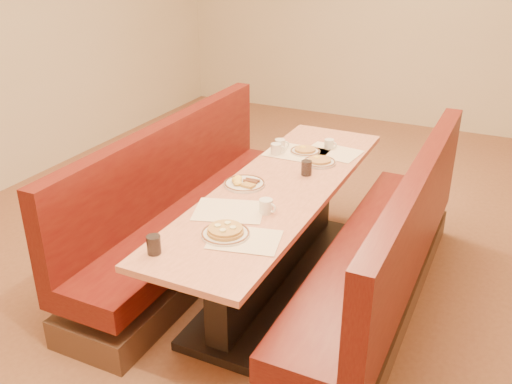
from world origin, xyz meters
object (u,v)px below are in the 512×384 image
at_px(eggs_plate, 244,183).
at_px(coffee_mug_a, 266,206).
at_px(coffee_mug_d, 280,145).
at_px(coffee_mug_b, 277,149).
at_px(diner_table, 278,236).
at_px(pancake_plate, 225,232).
at_px(coffee_mug_c, 329,144).
at_px(booth_right, 383,262).
at_px(booth_left, 187,216).
at_px(soda_tumbler_near, 154,245).
at_px(soda_tumbler_mid, 306,168).

bearing_deg(eggs_plate, coffee_mug_a, -44.76).
bearing_deg(coffee_mug_d, coffee_mug_b, -107.84).
xyz_separation_m(coffee_mug_a, coffee_mug_d, (-0.34, 1.00, -0.00)).
bearing_deg(coffee_mug_b, diner_table, -77.03).
bearing_deg(diner_table, pancake_plate, -89.83).
height_order(pancake_plate, eggs_plate, pancake_plate).
xyz_separation_m(pancake_plate, coffee_mug_b, (-0.24, 1.25, 0.02)).
distance_m(diner_table, coffee_mug_a, 0.58).
bearing_deg(coffee_mug_a, coffee_mug_c, 101.41).
distance_m(coffee_mug_b, coffee_mug_d, 0.10).
relative_size(booth_right, coffee_mug_d, 23.53).
distance_m(coffee_mug_b, coffee_mug_c, 0.42).
bearing_deg(coffee_mug_d, booth_left, -152.67).
bearing_deg(soda_tumbler_near, pancake_plate, 53.00).
bearing_deg(soda_tumbler_mid, diner_table, -110.82).
relative_size(coffee_mug_a, coffee_mug_d, 1.07).
bearing_deg(coffee_mug_b, coffee_mug_d, 84.43).
bearing_deg(eggs_plate, coffee_mug_d, 93.73).
distance_m(diner_table, soda_tumbler_mid, 0.50).
bearing_deg(booth_right, eggs_plate, -174.32).
height_order(coffee_mug_a, soda_tumbler_mid, soda_tumbler_mid).
distance_m(pancake_plate, coffee_mug_b, 1.27).
bearing_deg(booth_right, pancake_plate, -134.71).
relative_size(eggs_plate, coffee_mug_b, 2.44).
distance_m(booth_right, coffee_mug_d, 1.24).
distance_m(coffee_mug_a, soda_tumbler_near, 0.75).
distance_m(diner_table, coffee_mug_c, 0.90).
bearing_deg(coffee_mug_b, pancake_plate, -91.37).
distance_m(booth_right, coffee_mug_a, 0.87).
relative_size(eggs_plate, soda_tumbler_near, 2.66).
bearing_deg(soda_tumbler_near, coffee_mug_d, 90.44).
xyz_separation_m(diner_table, coffee_mug_d, (-0.26, 0.61, 0.42)).
bearing_deg(booth_left, pancake_plate, -45.12).
bearing_deg(booth_left, booth_right, 0.00).
bearing_deg(diner_table, eggs_plate, -155.87).
bearing_deg(coffee_mug_b, booth_right, -40.11).
bearing_deg(soda_tumbler_near, coffee_mug_b, 90.02).
bearing_deg(coffee_mug_c, coffee_mug_d, -145.62).
distance_m(coffee_mug_c, soda_tumbler_mid, 0.54).
bearing_deg(coffee_mug_c, eggs_plate, -101.89).
xyz_separation_m(booth_right, soda_tumbler_mid, (-0.64, 0.25, 0.44)).
relative_size(booth_left, booth_right, 1.00).
bearing_deg(coffee_mug_c, pancake_plate, -86.85).
bearing_deg(coffee_mug_d, booth_right, -56.55).
bearing_deg(coffee_mug_b, eggs_plate, -99.29).
height_order(booth_left, coffee_mug_c, booth_left).
height_order(pancake_plate, coffee_mug_a, coffee_mug_a).
xyz_separation_m(coffee_mug_a, coffee_mug_b, (-0.33, 0.90, -0.00)).
height_order(booth_left, pancake_plate, booth_left).
distance_m(eggs_plate, coffee_mug_c, 0.93).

